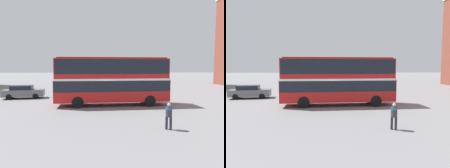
{
  "view_description": "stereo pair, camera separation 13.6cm",
  "coord_description": "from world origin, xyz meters",
  "views": [
    {
      "loc": [
        -0.08,
        -18.96,
        3.65
      ],
      "look_at": [
        1.32,
        0.07,
        2.06
      ],
      "focal_mm": 32.0,
      "sensor_mm": 36.0,
      "label": 1
    },
    {
      "loc": [
        0.06,
        -18.97,
        3.65
      ],
      "look_at": [
        1.32,
        0.07,
        2.06
      ],
      "focal_mm": 32.0,
      "sensor_mm": 36.0,
      "label": 2
    }
  ],
  "objects": [
    {
      "name": "ground_plane",
      "position": [
        0.0,
        0.0,
        0.0
      ],
      "size": [
        240.0,
        240.0,
        0.0
      ],
      "primitive_type": "plane",
      "color": "slate"
    },
    {
      "name": "double_decker_bus",
      "position": [
        1.32,
        0.07,
        2.62
      ],
      "size": [
        10.75,
        2.89,
        4.57
      ],
      "rotation": [
        0.0,
        0.0,
        0.04
      ],
      "color": "red",
      "rests_on": "ground_plane"
    },
    {
      "name": "pedestrian_foreground",
      "position": [
        4.08,
        -7.77,
        0.97
      ],
      "size": [
        0.54,
        0.54,
        1.58
      ],
      "rotation": [
        0.0,
        0.0,
        4.11
      ],
      "color": "#232328",
      "rests_on": "ground_plane"
    },
    {
      "name": "parked_car_kerb_near",
      "position": [
        1.39,
        10.73,
        0.74
      ],
      "size": [
        4.32,
        1.91,
        1.45
      ],
      "rotation": [
        0.0,
        0.0,
        -0.0
      ],
      "color": "silver",
      "rests_on": "ground_plane"
    },
    {
      "name": "parked_car_kerb_far",
      "position": [
        -8.81,
        5.09,
        0.78
      ],
      "size": [
        4.76,
        2.34,
        1.53
      ],
      "rotation": [
        0.0,
        0.0,
        0.14
      ],
      "color": "slate",
      "rests_on": "ground_plane"
    },
    {
      "name": "parked_car_side_street",
      "position": [
        7.74,
        12.42,
        0.74
      ],
      "size": [
        4.73,
        2.79,
        1.48
      ],
      "rotation": [
        0.0,
        0.0,
        3.37
      ],
      "color": "black",
      "rests_on": "ground_plane"
    }
  ]
}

